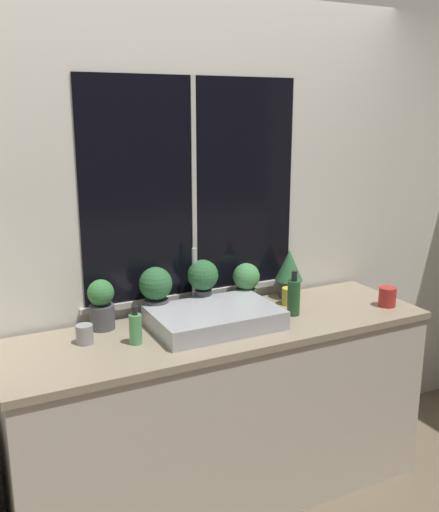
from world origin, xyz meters
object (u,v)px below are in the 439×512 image
potted_plant_far_left (101,304)px  bottle_tall (294,297)px  mug_yellow (289,296)px  potted_plant_center (204,280)px  mug_grey (85,334)px  sink (214,317)px  mug_red (387,297)px  soap_bottle (135,328)px  potted_plant_left (156,291)px  potted_plant_far_right (289,270)px  potted_plant_right (246,282)px

potted_plant_far_left → bottle_tall: 0.95m
potted_plant_far_left → mug_yellow: bearing=-6.1°
potted_plant_center → mug_grey: bearing=-167.8°
sink → mug_yellow: sink is taller
bottle_tall → mug_red: size_ratio=2.25×
soap_bottle → mug_grey: 0.23m
potted_plant_left → potted_plant_far_right: size_ratio=1.00×
potted_plant_far_left → soap_bottle: (0.08, -0.25, -0.05)m
potted_plant_center → potted_plant_left: bearing=180.0°
potted_plant_far_right → mug_red: (0.38, -0.36, -0.10)m
sink → potted_plant_left: 0.32m
potted_plant_right → soap_bottle: 0.74m
bottle_tall → mug_grey: 1.04m
potted_plant_far_left → soap_bottle: size_ratio=1.37×
soap_bottle → mug_yellow: 0.92m
mug_red → bottle_tall: bearing=168.0°
sink → potted_plant_right: 0.37m
mug_yellow → potted_plant_center: bearing=167.0°
sink → potted_plant_left: sink is taller
potted_plant_center → mug_grey: size_ratio=3.16×
sink → potted_plant_far_right: 0.61m
sink → soap_bottle: size_ratio=3.39×
potted_plant_left → soap_bottle: 0.32m
potted_plant_center → soap_bottle: 0.52m
bottle_tall → mug_grey: size_ratio=2.66×
sink → bottle_tall: sink is taller
potted_plant_far_right → potted_plant_left: bearing=180.0°
soap_bottle → potted_plant_right: bearing=19.4°
potted_plant_center → potted_plant_far_right: 0.52m
potted_plant_far_left → potted_plant_far_right: (1.05, 0.00, 0.03)m
potted_plant_far_right → potted_plant_far_left: bearing=180.0°
sink → potted_plant_center: 0.25m
soap_bottle → mug_red: 1.36m
potted_plant_left → mug_yellow: size_ratio=2.94×
potted_plant_center → mug_yellow: bearing=-13.0°
potted_plant_right → soap_bottle: potted_plant_right is taller
soap_bottle → bottle_tall: size_ratio=0.76×
sink → potted_plant_far_right: (0.56, 0.21, 0.11)m
potted_plant_far_left → mug_yellow: 1.00m
soap_bottle → bottle_tall: 0.83m
mug_red → mug_grey: size_ratio=1.18×
potted_plant_far_left → mug_red: bearing=-14.1°
soap_bottle → potted_plant_left: bearing=52.3°
potted_plant_center → soap_bottle: potted_plant_center is taller
mug_red → mug_yellow: bearing=150.3°
potted_plant_left → potted_plant_center: (0.26, 0.00, 0.02)m
potted_plant_far_left → mug_grey: 0.20m
potted_plant_center → mug_grey: potted_plant_center is taller
potted_plant_center → soap_bottle: size_ratio=1.56×
sink → mug_grey: size_ratio=6.87×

